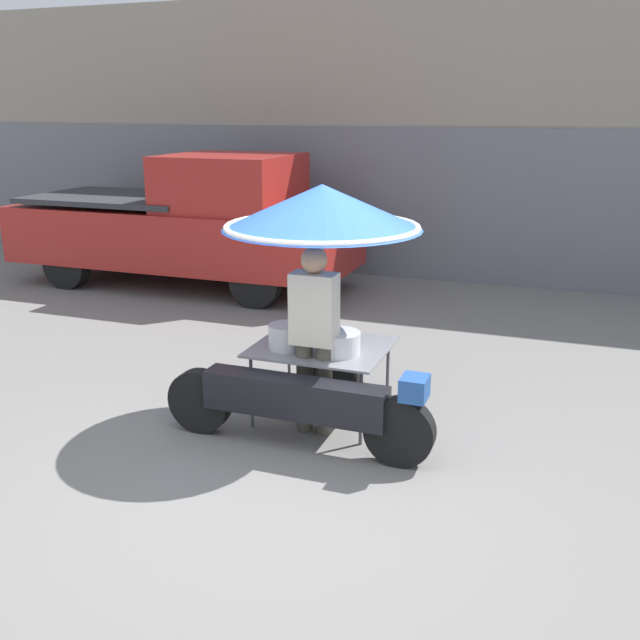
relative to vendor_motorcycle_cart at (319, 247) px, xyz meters
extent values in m
plane|color=slate|center=(0.11, -0.99, -1.58)|extent=(36.00, 36.00, 0.00)
cube|color=gray|center=(0.11, 6.75, 0.62)|extent=(28.00, 2.00, 4.40)
cube|color=slate|center=(0.11, 5.72, -0.38)|extent=(23.80, 0.06, 2.40)
cylinder|color=black|center=(0.87, -0.56, -1.30)|extent=(0.56, 0.14, 0.56)
cylinder|color=black|center=(-0.88, -0.56, -1.30)|extent=(0.56, 0.14, 0.56)
cube|color=black|center=(-0.01, -0.56, -1.14)|extent=(1.55, 0.24, 0.32)
cube|color=#234C93|center=(0.98, -0.56, -0.92)|extent=(0.20, 0.24, 0.18)
cylinder|color=black|center=(-0.01, 0.39, -1.33)|extent=(0.50, 0.14, 0.50)
cylinder|color=#515156|center=(0.49, -0.34, -1.25)|extent=(0.03, 0.03, 0.66)
cylinder|color=#515156|center=(0.49, 0.51, -1.25)|extent=(0.03, 0.03, 0.66)
cylinder|color=#515156|center=(-0.50, -0.34, -1.25)|extent=(0.03, 0.03, 0.66)
cylinder|color=#515156|center=(-0.50, 0.51, -1.25)|extent=(0.03, 0.03, 0.66)
cube|color=gray|center=(-0.01, 0.09, -0.91)|extent=(1.17, 1.00, 0.02)
cylinder|color=#B2B2B7|center=(-0.01, 0.09, -0.38)|extent=(0.03, 0.03, 1.04)
cone|color=blue|center=(-0.01, 0.09, 0.32)|extent=(1.70, 1.70, 0.37)
torus|color=white|center=(-0.01, 0.09, 0.16)|extent=(1.66, 1.66, 0.05)
cylinder|color=#B7B7BC|center=(-0.27, -0.09, -0.79)|extent=(0.32, 0.32, 0.21)
cylinder|color=silver|center=(0.20, -0.06, -0.80)|extent=(0.38, 0.38, 0.19)
cylinder|color=#B7B7BC|center=(-0.06, 0.29, -0.85)|extent=(0.22, 0.22, 0.09)
cylinder|color=#4C473D|center=(-0.05, -0.23, -1.18)|extent=(0.14, 0.14, 0.80)
cylinder|color=#4C473D|center=(0.13, -0.23, -1.18)|extent=(0.14, 0.14, 0.80)
cube|color=beige|center=(0.04, -0.23, -0.47)|extent=(0.38, 0.22, 0.60)
sphere|color=tan|center=(0.04, -0.23, -0.06)|extent=(0.22, 0.22, 0.22)
cylinder|color=black|center=(-2.13, 3.23, -1.21)|extent=(0.73, 0.24, 0.73)
cylinder|color=black|center=(-2.13, 4.86, -1.21)|extent=(0.73, 0.24, 0.73)
cylinder|color=black|center=(-5.34, 3.23, -1.21)|extent=(0.73, 0.24, 0.73)
cylinder|color=black|center=(-5.34, 4.86, -1.21)|extent=(0.73, 0.24, 0.73)
cube|color=#A3231E|center=(-3.74, 4.04, -0.78)|extent=(5.35, 1.92, 0.85)
cube|color=#A3231E|center=(-2.88, 4.04, 0.05)|extent=(1.82, 1.76, 0.81)
cube|color=#2D2D33|center=(-4.81, 4.04, -0.26)|extent=(2.78, 1.84, 0.08)
camera|label=1|loc=(2.04, -5.52, 1.13)|focal=40.00mm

